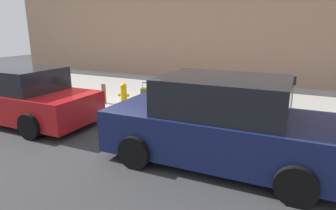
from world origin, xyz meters
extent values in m
plane|color=#333335|center=(0.00, 0.00, 0.00)|extent=(40.00, 40.00, 0.00)
cube|color=#9E9B93|center=(0.00, -2.50, 0.07)|extent=(18.00, 5.00, 0.14)
cube|color=maroon|center=(-4.09, -0.79, 0.48)|extent=(0.36, 0.25, 0.68)
cube|color=black|center=(-4.09, -0.79, 0.48)|extent=(0.35, 0.07, 0.70)
cylinder|color=gray|center=(-4.23, -0.78, 0.84)|extent=(0.02, 0.02, 0.04)
cylinder|color=gray|center=(-3.95, -0.81, 0.84)|extent=(0.02, 0.02, 0.04)
cylinder|color=black|center=(-4.09, -0.79, 0.86)|extent=(0.28, 0.05, 0.02)
cylinder|color=black|center=(-4.24, -0.78, 0.16)|extent=(0.05, 0.02, 0.04)
cylinder|color=black|center=(-3.95, -0.81, 0.16)|extent=(0.05, 0.02, 0.04)
cube|color=#0F606B|center=(-3.55, -0.81, 0.47)|extent=(0.50, 0.21, 0.66)
cube|color=black|center=(-3.55, -0.81, 0.47)|extent=(0.51, 0.05, 0.68)
cylinder|color=gray|center=(-3.77, -0.81, 0.95)|extent=(0.02, 0.02, 0.29)
cylinder|color=gray|center=(-3.33, -0.80, 0.95)|extent=(0.02, 0.02, 0.29)
cylinder|color=black|center=(-3.55, -0.81, 1.10)|extent=(0.44, 0.04, 0.02)
cylinder|color=black|center=(-3.78, -0.81, 0.16)|extent=(0.04, 0.02, 0.04)
cylinder|color=black|center=(-3.33, -0.80, 0.16)|extent=(0.04, 0.02, 0.04)
cube|color=navy|center=(-3.02, -0.72, 0.46)|extent=(0.35, 0.23, 0.64)
cube|color=black|center=(-3.02, -0.72, 0.46)|extent=(0.35, 0.06, 0.65)
cylinder|color=gray|center=(-3.16, -0.71, 0.80)|extent=(0.02, 0.02, 0.04)
cylinder|color=gray|center=(-2.88, -0.73, 0.80)|extent=(0.02, 0.02, 0.04)
cylinder|color=black|center=(-3.02, -0.72, 0.82)|extent=(0.28, 0.04, 0.02)
cylinder|color=black|center=(-3.16, -0.71, 0.16)|extent=(0.05, 0.02, 0.04)
cylinder|color=black|center=(-2.87, -0.73, 0.16)|extent=(0.05, 0.02, 0.04)
cube|color=red|center=(-2.54, -0.78, 0.50)|extent=(0.38, 0.19, 0.72)
cube|color=black|center=(-2.54, -0.78, 0.50)|extent=(0.38, 0.04, 0.73)
cylinder|color=gray|center=(-2.70, -0.78, 0.97)|extent=(0.02, 0.02, 0.23)
cylinder|color=gray|center=(-2.39, -0.78, 0.97)|extent=(0.02, 0.02, 0.23)
cylinder|color=black|center=(-2.54, -0.78, 1.09)|extent=(0.31, 0.03, 0.02)
cylinder|color=black|center=(-2.70, -0.78, 0.16)|extent=(0.04, 0.02, 0.04)
cylinder|color=black|center=(-2.38, -0.78, 0.16)|extent=(0.04, 0.02, 0.04)
cube|color=#9EA0A8|center=(-2.04, -0.71, 0.49)|extent=(0.40, 0.27, 0.69)
cube|color=black|center=(-2.04, -0.71, 0.49)|extent=(0.40, 0.07, 0.71)
cylinder|color=gray|center=(-2.21, -0.72, 0.94)|extent=(0.02, 0.02, 0.21)
cylinder|color=gray|center=(-1.88, -0.70, 0.94)|extent=(0.02, 0.02, 0.21)
cylinder|color=black|center=(-2.04, -0.71, 1.04)|extent=(0.33, 0.04, 0.02)
cylinder|color=black|center=(-2.21, -0.72, 0.16)|extent=(0.04, 0.02, 0.04)
cylinder|color=black|center=(-1.87, -0.70, 0.16)|extent=(0.04, 0.02, 0.04)
cube|color=black|center=(-1.52, -0.80, 0.50)|extent=(0.43, 0.26, 0.72)
cube|color=black|center=(-1.52, -0.80, 0.50)|extent=(0.43, 0.06, 0.74)
cylinder|color=gray|center=(-1.70, -0.80, 1.01)|extent=(0.02, 0.02, 0.30)
cylinder|color=gray|center=(-1.34, -0.81, 1.01)|extent=(0.02, 0.02, 0.30)
cylinder|color=black|center=(-1.52, -0.80, 1.16)|extent=(0.37, 0.04, 0.02)
cylinder|color=black|center=(-1.70, -0.80, 0.16)|extent=(0.04, 0.02, 0.04)
cylinder|color=black|center=(-1.33, -0.81, 0.16)|extent=(0.04, 0.02, 0.04)
cube|color=#59601E|center=(-1.00, -0.77, 0.45)|extent=(0.37, 0.20, 0.62)
cube|color=black|center=(-1.00, -0.77, 0.45)|extent=(0.38, 0.04, 0.63)
cylinder|color=gray|center=(-1.16, -0.77, 0.85)|extent=(0.02, 0.02, 0.18)
cylinder|color=gray|center=(-0.85, -0.77, 0.85)|extent=(0.02, 0.02, 0.18)
cylinder|color=black|center=(-1.00, -0.77, 0.94)|extent=(0.31, 0.03, 0.02)
cylinder|color=black|center=(-1.16, -0.77, 0.16)|extent=(0.04, 0.02, 0.04)
cylinder|color=black|center=(-0.84, -0.77, 0.16)|extent=(0.04, 0.02, 0.04)
cylinder|color=#D89E0C|center=(-0.10, -0.77, 0.42)|extent=(0.20, 0.20, 0.57)
sphere|color=#D89E0C|center=(-0.10, -0.77, 0.76)|extent=(0.21, 0.21, 0.21)
cylinder|color=#D89E0C|center=(0.05, -0.77, 0.45)|extent=(0.09, 0.10, 0.09)
cylinder|color=#D89E0C|center=(-0.25, -0.77, 0.45)|extent=(0.09, 0.10, 0.09)
cylinder|color=brown|center=(0.59, -0.62, 0.47)|extent=(0.14, 0.14, 0.66)
cylinder|color=slate|center=(-5.14, -1.02, 0.67)|extent=(0.05, 0.05, 1.05)
cube|color=#1E2328|center=(-5.14, -1.02, 1.30)|extent=(0.12, 0.09, 0.22)
cube|color=#141E4C|center=(-4.06, 1.60, 0.59)|extent=(4.54, 1.97, 0.84)
cube|color=black|center=(-4.06, 1.60, 1.36)|extent=(2.38, 1.77, 0.69)
cylinder|color=black|center=(-2.69, 2.58, 0.32)|extent=(0.65, 0.24, 0.64)
cylinder|color=black|center=(-2.64, 0.69, 0.32)|extent=(0.65, 0.24, 0.64)
cylinder|color=black|center=(-5.48, 2.51, 0.32)|extent=(0.65, 0.24, 0.64)
cylinder|color=black|center=(-5.43, 0.63, 0.32)|extent=(0.65, 0.24, 0.64)
cube|color=#AD1619|center=(1.77, 1.60, 0.55)|extent=(4.60, 1.87, 0.75)
cube|color=black|center=(1.77, 1.60, 1.23)|extent=(2.41, 1.68, 0.61)
cylinder|color=black|center=(3.20, 0.75, 0.32)|extent=(0.65, 0.24, 0.64)
cylinder|color=black|center=(0.33, 2.45, 0.32)|extent=(0.65, 0.24, 0.64)
cylinder|color=black|center=(0.38, 0.68, 0.32)|extent=(0.65, 0.24, 0.64)
camera|label=1|loc=(-5.44, 6.74, 2.58)|focal=30.51mm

